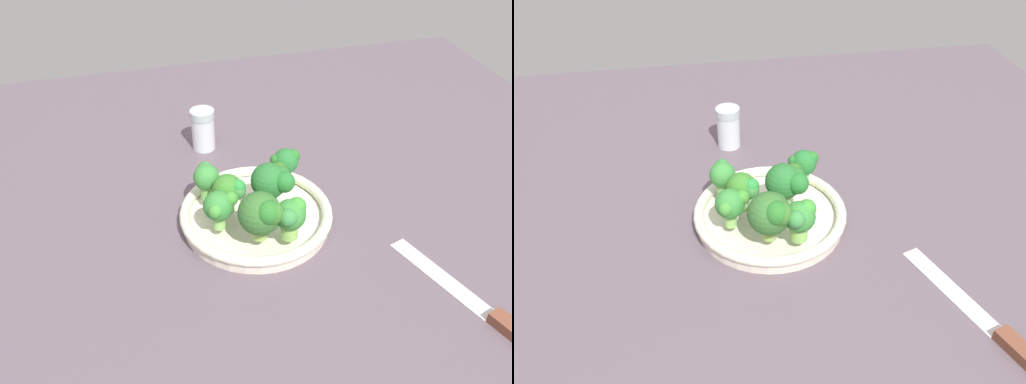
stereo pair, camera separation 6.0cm
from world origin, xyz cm
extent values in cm
cube|color=#5B4D57|center=(0.00, 0.00, -1.25)|extent=(130.00, 130.00, 2.50)
cylinder|color=silver|center=(-3.92, 3.00, 0.67)|extent=(22.63, 22.63, 1.33)
torus|color=silver|center=(-3.92, 3.00, 2.15)|extent=(23.57, 23.57, 1.63)
cylinder|color=#7CB259|center=(-8.17, 3.53, 4.19)|extent=(2.00, 2.00, 2.46)
sphere|color=#387B2A|center=(-8.17, 3.53, 6.93)|extent=(4.64, 4.64, 4.64)
sphere|color=#3A8D35|center=(-6.95, 3.09, 7.32)|extent=(2.39, 2.39, 2.39)
sphere|color=#397E3A|center=(-6.86, 2.34, 7.18)|extent=(2.51, 2.51, 2.51)
sphere|color=#2A8838|center=(-6.79, 2.60, 7.72)|extent=(2.42, 2.42, 2.42)
cylinder|color=#91CD61|center=(-1.01, -4.57, 4.22)|extent=(2.47, 2.47, 2.51)
sphere|color=#358435|center=(-1.01, -4.57, 6.94)|extent=(4.50, 4.50, 4.50)
sphere|color=#37843E|center=(-1.85, -6.23, 7.93)|extent=(2.51, 2.51, 2.51)
sphere|color=#399033|center=(0.24, -4.36, 8.09)|extent=(2.67, 2.67, 2.67)
cylinder|color=#96BD59|center=(-5.17, -3.70, 4.16)|extent=(2.06, 2.06, 2.40)
sphere|color=#33682B|center=(-5.17, -3.70, 7.39)|extent=(6.24, 6.24, 6.24)
sphere|color=#297426|center=(-3.93, -2.05, 7.75)|extent=(3.05, 3.05, 3.05)
sphere|color=#356E27|center=(-3.90, -5.24, 8.41)|extent=(3.48, 3.48, 3.48)
sphere|color=#276F26|center=(-4.46, -5.35, 8.66)|extent=(3.54, 3.54, 3.54)
cylinder|color=#87C057|center=(-1.85, 3.28, 4.31)|extent=(2.36, 2.36, 2.70)
sphere|color=#266B2E|center=(-1.85, 3.28, 7.46)|extent=(5.54, 5.54, 5.54)
sphere|color=#246F2B|center=(-0.46, 1.55, 8.10)|extent=(3.23, 3.23, 3.23)
sphere|color=#266929|center=(0.01, 3.40, 7.93)|extent=(3.10, 3.10, 3.10)
sphere|color=#326820|center=(-0.27, 4.57, 8.10)|extent=(2.75, 2.75, 2.75)
cylinder|color=#76C05A|center=(-10.61, 7.28, 4.31)|extent=(2.12, 2.12, 2.69)
sphere|color=#398739|center=(-10.61, 7.28, 6.97)|extent=(4.07, 4.07, 4.07)
sphere|color=#348237|center=(-10.38, 8.64, 7.90)|extent=(1.79, 1.79, 1.79)
sphere|color=#2D7E2E|center=(-10.83, 8.62, 7.62)|extent=(1.94, 1.94, 1.94)
cylinder|color=#8CC865|center=(-10.27, -0.19, 4.21)|extent=(1.82, 1.82, 2.50)
sphere|color=#368438|center=(-10.27, -0.19, 6.89)|extent=(4.41, 4.41, 4.41)
sphere|color=#3D8C30|center=(-8.44, -0.07, 7.85)|extent=(2.16, 2.16, 2.16)
sphere|color=#3F8E36|center=(-10.98, -1.48, 7.27)|extent=(2.16, 2.16, 2.16)
cylinder|color=#82CE66|center=(2.43, 8.54, 4.23)|extent=(1.92, 1.92, 2.54)
sphere|color=#25712F|center=(2.43, 8.54, 6.84)|extent=(4.12, 4.12, 4.12)
sphere|color=#277026|center=(3.70, 8.67, 7.53)|extent=(2.25, 2.25, 2.25)
sphere|color=#2E7330|center=(2.17, 9.95, 7.10)|extent=(1.74, 1.74, 1.74)
sphere|color=#266928|center=(0.72, 8.62, 7.36)|extent=(1.69, 1.69, 1.69)
cube|color=silver|center=(17.82, -15.05, 0.20)|extent=(7.76, 16.96, 0.40)
cylinder|color=silver|center=(-7.75, 26.60, 3.19)|extent=(4.22, 4.22, 6.39)
cylinder|color=#B0C0C0|center=(-7.75, 26.60, 7.13)|extent=(4.43, 4.43, 1.48)
camera|label=1|loc=(-20.63, -59.77, 55.10)|focal=38.14mm
camera|label=2|loc=(-14.79, -61.04, 55.10)|focal=38.14mm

